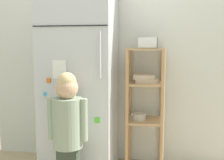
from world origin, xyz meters
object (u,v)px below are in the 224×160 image
refrigerator (80,78)px  pantry_shelf_unit (145,95)px  child_standing (68,122)px  fruit_bin (149,44)px

refrigerator → pantry_shelf_unit: size_ratio=1.52×
pantry_shelf_unit → child_standing: bearing=-133.8°
child_standing → pantry_shelf_unit: pantry_shelf_unit is taller
pantry_shelf_unit → fruit_bin: bearing=18.2°
refrigerator → fruit_bin: (0.64, 0.13, 0.32)m
pantry_shelf_unit → fruit_bin: (0.03, 0.01, 0.49)m
child_standing → fruit_bin: fruit_bin is taller
child_standing → fruit_bin: 1.06m
refrigerator → pantry_shelf_unit: (0.61, 0.12, -0.17)m
refrigerator → child_standing: bearing=-86.3°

